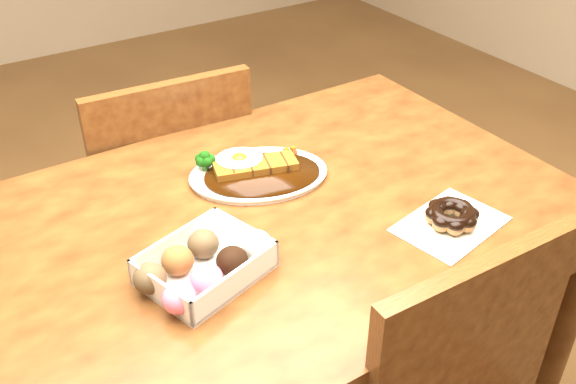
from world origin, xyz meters
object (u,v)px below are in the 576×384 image
chair_far (166,199)px  donut_box (204,264)px  table (271,254)px  katsu_curry_plate (256,171)px  pon_de_ring (452,216)px

chair_far → donut_box: 0.72m
table → chair_far: (-0.01, 0.53, -0.17)m
chair_far → katsu_curry_plate: bearing=101.9°
table → pon_de_ring: 0.36m
table → katsu_curry_plate: size_ratio=3.60×
katsu_curry_plate → chair_far: bearing=97.5°
katsu_curry_plate → pon_de_ring: 0.40m
chair_far → pon_de_ring: 0.85m
table → chair_far: chair_far is taller
katsu_curry_plate → pon_de_ring: bearing=-56.9°
pon_de_ring → table: bearing=141.6°
chair_far → katsu_curry_plate: chair_far is taller
donut_box → chair_far: bearing=74.3°
chair_far → pon_de_ring: (0.27, -0.75, 0.29)m
chair_far → donut_box: size_ratio=3.60×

